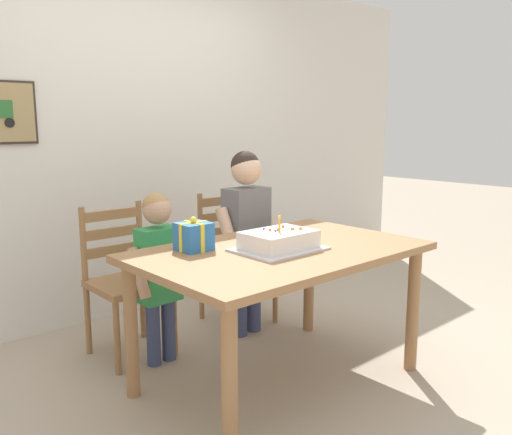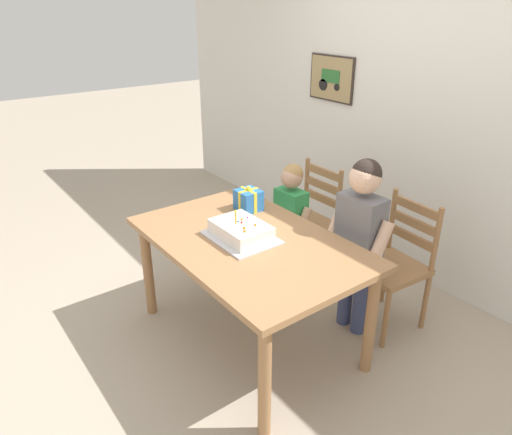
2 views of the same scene
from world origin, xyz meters
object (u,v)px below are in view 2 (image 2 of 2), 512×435
Objects in this scene: gift_box_red_large at (248,200)px; birthday_cake at (241,231)px; child_older at (360,231)px; dining_table at (249,253)px; child_younger at (290,215)px; chair_left at (308,221)px; chair_right at (394,264)px.

birthday_cake is at bearing -42.18° from gift_box_red_large.
birthday_cake is 0.77m from child_older.
birthday_cake is (-0.04, -0.03, 0.14)m from dining_table.
birthday_cake is 0.77m from child_younger.
child_older is at bearing 63.24° from dining_table.
child_older is 1.21× the size of child_younger.
birthday_cake is 0.48× the size of chair_left.
birthday_cake is 1.07m from chair_left.
chair_right is at bearing -0.01° from chair_left.
dining_table is 0.73m from child_older.
birthday_cake is 0.36× the size of child_older.
gift_box_red_large reaches higher than chair_left.
gift_box_red_large is 0.18× the size of child_younger.
dining_table is at bearing -116.76° from child_older.
gift_box_red_large is (-0.33, 0.30, 0.03)m from birthday_cake.
dining_table is at bearing -115.62° from chair_right.
birthday_cake is 0.48× the size of chair_right.
child_older is 0.69m from child_younger.
gift_box_red_large is 0.44m from child_younger.
dining_table is 3.43× the size of birthday_cake.
dining_table is at bearing -64.58° from chair_left.
child_older is (-0.11, -0.26, 0.28)m from chair_right.
dining_table is 1.02m from chair_left.
chair_left is 0.75× the size of child_older.
birthday_cake is 2.43× the size of gift_box_red_large.
dining_table is 1.02m from chair_right.
birthday_cake is at bearing -141.79° from dining_table.
dining_table is 1.64× the size of chair_right.
child_older is at bearing -19.02° from chair_left.
gift_box_red_large is at bearing -141.40° from chair_right.
dining_table is at bearing -35.74° from gift_box_red_large.
child_younger is at bearing 179.96° from child_older.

